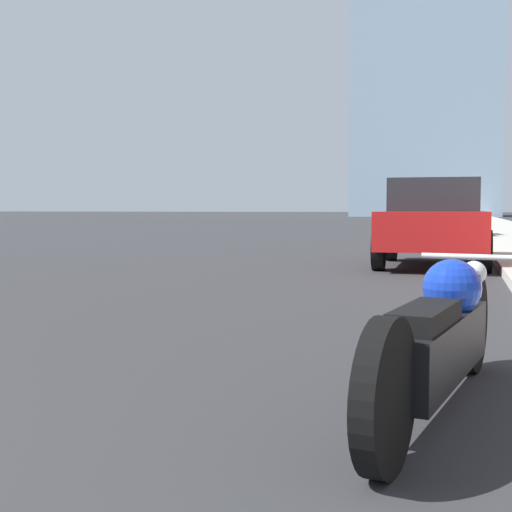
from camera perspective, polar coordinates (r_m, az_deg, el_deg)
name	(u,v)px	position (r m, az deg, el deg)	size (l,w,h in m)	color
sidewalk	(500,227)	(40.30, 18.96, 2.22)	(3.03, 240.00, 0.15)	#B2ADA3
motorcycle	(441,337)	(3.93, 14.60, -6.27)	(0.76, 2.66, 0.79)	black
parked_car_red	(434,222)	(13.58, 14.06, 2.68)	(1.97, 3.89, 1.61)	red
parked_car_yellow	(448,216)	(26.19, 15.14, 3.09)	(2.10, 4.03, 1.57)	gold
parked_car_black	(446,213)	(38.14, 14.95, 3.33)	(2.02, 4.53, 1.65)	black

